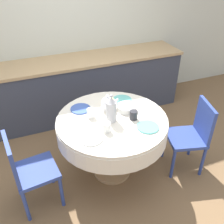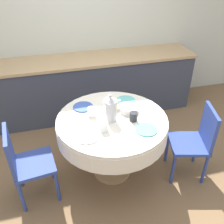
{
  "view_description": "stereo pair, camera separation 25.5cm",
  "coord_description": "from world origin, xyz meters",
  "px_view_note": "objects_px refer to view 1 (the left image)",
  "views": [
    {
      "loc": [
        -0.79,
        -1.98,
        2.26
      ],
      "look_at": [
        0.0,
        0.0,
        0.86
      ],
      "focal_mm": 40.0,
      "sensor_mm": 36.0,
      "label": 1
    },
    {
      "loc": [
        -0.55,
        -2.06,
        2.26
      ],
      "look_at": [
        0.0,
        0.0,
        0.86
      ],
      "focal_mm": 40.0,
      "sensor_mm": 36.0,
      "label": 2
    }
  ],
  "objects_px": {
    "coffee_carafe": "(111,110)",
    "teapot": "(108,103)",
    "chair_left": "(192,133)",
    "chair_right": "(27,169)"
  },
  "relations": [
    {
      "from": "chair_left",
      "to": "teapot",
      "type": "height_order",
      "value": "teapot"
    },
    {
      "from": "chair_left",
      "to": "chair_right",
      "type": "height_order",
      "value": "same"
    },
    {
      "from": "chair_left",
      "to": "coffee_carafe",
      "type": "relative_size",
      "value": 2.89
    },
    {
      "from": "chair_left",
      "to": "teapot",
      "type": "relative_size",
      "value": 4.34
    },
    {
      "from": "coffee_carafe",
      "to": "teapot",
      "type": "bearing_deg",
      "value": 79.39
    },
    {
      "from": "chair_right",
      "to": "coffee_carafe",
      "type": "height_order",
      "value": "coffee_carafe"
    },
    {
      "from": "chair_right",
      "to": "teapot",
      "type": "relative_size",
      "value": 4.34
    },
    {
      "from": "coffee_carafe",
      "to": "teapot",
      "type": "height_order",
      "value": "coffee_carafe"
    },
    {
      "from": "chair_left",
      "to": "coffee_carafe",
      "type": "bearing_deg",
      "value": 92.13
    },
    {
      "from": "chair_right",
      "to": "teapot",
      "type": "distance_m",
      "value": 1.05
    }
  ]
}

